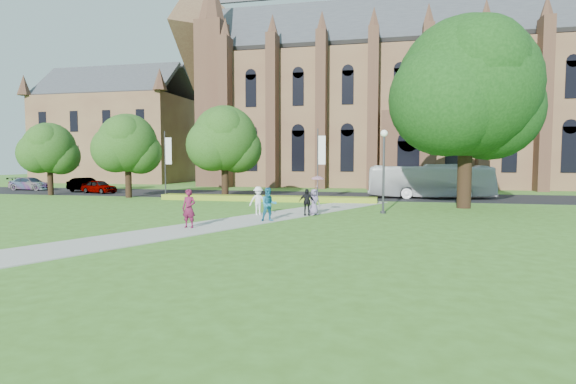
% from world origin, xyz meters
% --- Properties ---
extents(ground, '(160.00, 160.00, 0.00)m').
position_xyz_m(ground, '(0.00, 0.00, 0.00)').
color(ground, '#40691F').
rests_on(ground, ground).
extents(road, '(160.00, 10.00, 0.02)m').
position_xyz_m(road, '(0.00, 20.00, 0.01)').
color(road, black).
rests_on(road, ground).
extents(footpath, '(15.58, 28.54, 0.04)m').
position_xyz_m(footpath, '(0.00, 1.00, 0.02)').
color(footpath, '#B2B2A8').
rests_on(footpath, ground).
extents(flower_hedge, '(18.00, 1.40, 0.45)m').
position_xyz_m(flower_hedge, '(-2.00, 13.20, 0.23)').
color(flower_hedge, '#ABAF23').
rests_on(flower_hedge, ground).
extents(cathedral, '(52.60, 18.25, 28.00)m').
position_xyz_m(cathedral, '(10.00, 39.73, 12.98)').
color(cathedral, olive).
rests_on(cathedral, ground).
extents(building_west, '(22.00, 14.00, 18.30)m').
position_xyz_m(building_west, '(-34.00, 42.00, 9.21)').
color(building_west, olive).
rests_on(building_west, ground).
extents(streetlamp, '(0.44, 0.44, 5.24)m').
position_xyz_m(streetlamp, '(7.50, 6.50, 3.30)').
color(streetlamp, '#38383D').
rests_on(streetlamp, ground).
extents(large_tree, '(9.60, 9.60, 13.20)m').
position_xyz_m(large_tree, '(13.00, 11.00, 8.37)').
color(large_tree, '#332114').
rests_on(large_tree, ground).
extents(street_tree_0, '(5.20, 5.20, 7.50)m').
position_xyz_m(street_tree_0, '(-15.00, 14.00, 4.87)').
color(street_tree_0, '#332114').
rests_on(street_tree_0, ground).
extents(street_tree_1, '(5.60, 5.60, 8.05)m').
position_xyz_m(street_tree_1, '(-6.00, 14.50, 5.22)').
color(street_tree_1, '#332114').
rests_on(street_tree_1, ground).
extents(street_tree_2, '(4.80, 4.80, 6.95)m').
position_xyz_m(street_tree_2, '(-24.00, 15.00, 4.53)').
color(street_tree_2, '#332114').
rests_on(street_tree_2, ground).
extents(banner_pole_0, '(0.70, 0.10, 6.00)m').
position_xyz_m(banner_pole_0, '(2.11, 15.20, 3.39)').
color(banner_pole_0, '#38383D').
rests_on(banner_pole_0, ground).
extents(banner_pole_1, '(0.70, 0.10, 6.00)m').
position_xyz_m(banner_pole_1, '(-11.89, 15.20, 3.39)').
color(banner_pole_1, '#38383D').
rests_on(banner_pole_1, ground).
extents(tour_coach, '(10.87, 3.20, 2.99)m').
position_xyz_m(tour_coach, '(11.39, 18.87, 1.51)').
color(tour_coach, silver).
rests_on(tour_coach, road).
extents(car_0, '(4.26, 2.65, 1.35)m').
position_xyz_m(car_0, '(-20.91, 18.07, 0.70)').
color(car_0, gray).
rests_on(car_0, road).
extents(car_1, '(4.77, 2.87, 1.49)m').
position_xyz_m(car_1, '(-23.54, 19.56, 0.76)').
color(car_1, gray).
rests_on(car_1, road).
extents(car_2, '(4.93, 2.07, 1.42)m').
position_xyz_m(car_2, '(-31.51, 20.75, 0.73)').
color(car_2, gray).
rests_on(car_2, road).
extents(pedestrian_0, '(0.72, 0.49, 1.90)m').
position_xyz_m(pedestrian_0, '(-1.72, -2.01, 0.99)').
color(pedestrian_0, maroon).
rests_on(pedestrian_0, footpath).
extents(pedestrian_1, '(1.08, 0.97, 1.82)m').
position_xyz_m(pedestrian_1, '(1.47, 1.20, 0.95)').
color(pedestrian_1, '#1D6D91').
rests_on(pedestrian_1, footpath).
extents(pedestrian_2, '(1.28, 1.09, 1.72)m').
position_xyz_m(pedestrian_2, '(0.12, 3.75, 0.90)').
color(pedestrian_2, white).
rests_on(pedestrian_2, footpath).
extents(pedestrian_3, '(0.99, 0.56, 1.60)m').
position_xyz_m(pedestrian_3, '(3.02, 4.18, 0.84)').
color(pedestrian_3, black).
rests_on(pedestrian_3, footpath).
extents(pedestrian_4, '(0.90, 0.89, 1.57)m').
position_xyz_m(pedestrian_4, '(3.42, 4.58, 0.82)').
color(pedestrian_4, slate).
rests_on(pedestrian_4, footpath).
extents(parasol, '(0.89, 0.89, 0.69)m').
position_xyz_m(parasol, '(3.60, 4.68, 1.95)').
color(parasol, '#C08890').
rests_on(parasol, pedestrian_4).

